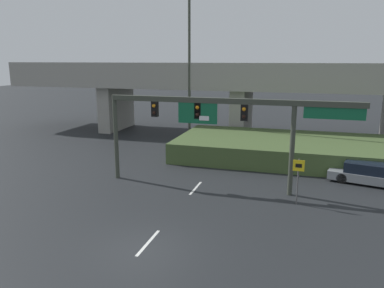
# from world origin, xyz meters

# --- Properties ---
(ground_plane) EXTENTS (160.00, 160.00, 0.00)m
(ground_plane) POSITION_xyz_m (0.00, 0.00, 0.00)
(ground_plane) COLOR black
(lane_markings) EXTENTS (0.14, 38.75, 0.01)m
(lane_markings) POSITION_xyz_m (0.00, 11.46, 0.00)
(lane_markings) COLOR silver
(lane_markings) RESTS_ON ground
(signal_gantry) EXTENTS (15.00, 0.44, 5.50)m
(signal_gantry) POSITION_xyz_m (1.26, 8.30, 4.47)
(signal_gantry) COLOR #383D33
(signal_gantry) RESTS_ON ground
(speed_limit_sign) EXTENTS (0.60, 0.11, 2.54)m
(speed_limit_sign) POSITION_xyz_m (5.97, 6.92, 1.65)
(speed_limit_sign) COLOR #4C4C4C
(speed_limit_sign) RESTS_ON ground
(highway_light_pole_near) EXTENTS (0.70, 0.36, 16.35)m
(highway_light_pole_near) POSITION_xyz_m (-4.39, 20.77, 8.56)
(highway_light_pole_near) COLOR #383D33
(highway_light_pole_near) RESTS_ON ground
(overpass_bridge) EXTENTS (49.58, 7.42, 7.38)m
(overpass_bridge) POSITION_xyz_m (0.00, 24.34, 5.16)
(overpass_bridge) COLOR gray
(overpass_bridge) RESTS_ON ground
(grass_embankment) EXTENTS (18.58, 8.69, 1.55)m
(grass_embankment) POSITION_xyz_m (5.65, 16.67, 0.78)
(grass_embankment) COLOR #42562D
(grass_embankment) RESTS_ON ground
(parked_sedan_near_right) EXTENTS (4.95, 2.78, 1.36)m
(parked_sedan_near_right) POSITION_xyz_m (10.14, 11.87, 0.63)
(parked_sedan_near_right) COLOR gray
(parked_sedan_near_right) RESTS_ON ground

